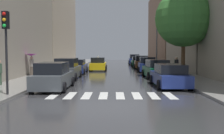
{
  "coord_description": "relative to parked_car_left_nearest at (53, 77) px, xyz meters",
  "views": [
    {
      "loc": [
        0.13,
        -10.76,
        2.42
      ],
      "look_at": [
        -0.1,
        16.09,
        0.74
      ],
      "focal_mm": 41.01,
      "sensor_mm": 36.0,
      "label": 1
    }
  ],
  "objects": [
    {
      "name": "parked_car_left_second",
      "position": [
        -0.19,
        5.83,
        0.04
      ],
      "size": [
        2.07,
        4.42,
        1.81
      ],
      "rotation": [
        0.0,
        0.0,
        1.57
      ],
      "color": "#474C51",
      "rests_on": "ground"
    },
    {
      "name": "parked_car_left_third",
      "position": [
        -0.23,
        11.43,
        -0.07
      ],
      "size": [
        2.18,
        4.55,
        1.53
      ],
      "rotation": [
        0.0,
        0.0,
        1.58
      ],
      "color": "navy",
      "rests_on": "ground"
    },
    {
      "name": "taxi_midroad",
      "position": [
        1.86,
        15.71,
        -0.03
      ],
      "size": [
        2.07,
        4.33,
        1.81
      ],
      "rotation": [
        0.0,
        0.0,
        1.57
      ],
      "color": "yellow",
      "rests_on": "ground"
    },
    {
      "name": "building_left_mid",
      "position": [
        -7.29,
        28.03,
        5.8
      ],
      "size": [
        6.0,
        20.2,
        13.19
      ],
      "primitive_type": "cube",
      "color": "#B2A38C",
      "rests_on": "ground"
    },
    {
      "name": "building_right_far",
      "position": [
        14.71,
        33.51,
        6.05
      ],
      "size": [
        6.0,
        19.99,
        13.69
      ],
      "primitive_type": "cube",
      "color": "#8C6B56",
      "rests_on": "ground"
    },
    {
      "name": "crosswalk_stripes",
      "position": [
        3.71,
        -2.26,
        -0.79
      ],
      "size": [
        6.75,
        2.2,
        0.01
      ],
      "color": "silver",
      "rests_on": "ground"
    },
    {
      "name": "pedestrian_near_tree",
      "position": [
        9.79,
        8.34,
        0.23
      ],
      "size": [
        0.36,
        0.36,
        1.68
      ],
      "rotation": [
        0.0,
        0.0,
        0.89
      ],
      "color": "brown",
      "rests_on": "sidewalk_right"
    },
    {
      "name": "street_tree_right",
      "position": [
        10.14,
        7.39,
        4.57
      ],
      "size": [
        5.19,
        5.19,
        7.82
      ],
      "color": "#513823",
      "rests_on": "sidewalk_right"
    },
    {
      "name": "parked_car_right_fifth",
      "position": [
        7.63,
        25.0,
        -0.07
      ],
      "size": [
        2.17,
        4.53,
        1.55
      ],
      "rotation": [
        0.0,
        0.0,
        1.56
      ],
      "color": "#0C4C2D",
      "rests_on": "ground"
    },
    {
      "name": "sidewalk_right",
      "position": [
        10.21,
        18.77,
        -0.72
      ],
      "size": [
        3.0,
        72.0,
        0.15
      ],
      "primitive_type": "cube",
      "color": "gray",
      "rests_on": "ground"
    },
    {
      "name": "parked_car_right_fourth",
      "position": [
        7.61,
        19.55,
        0.03
      ],
      "size": [
        2.18,
        4.5,
        1.78
      ],
      "rotation": [
        0.0,
        0.0,
        1.53
      ],
      "color": "brown",
      "rests_on": "ground"
    },
    {
      "name": "ground_plane",
      "position": [
        3.71,
        18.77,
        -0.82
      ],
      "size": [
        28.0,
        72.0,
        0.04
      ],
      "primitive_type": "cube",
      "color": "#343436"
    },
    {
      "name": "parked_car_left_nearest",
      "position": [
        0.0,
        0.0,
        0.0
      ],
      "size": [
        2.12,
        4.45,
        1.71
      ],
      "rotation": [
        0.0,
        0.0,
        1.57
      ],
      "color": "#474C51",
      "rests_on": "ground"
    },
    {
      "name": "sidewalk_left",
      "position": [
        -2.79,
        18.77,
        -0.72
      ],
      "size": [
        3.0,
        72.0,
        0.15
      ],
      "primitive_type": "cube",
      "color": "gray",
      "rests_on": "ground"
    },
    {
      "name": "lamp_post_right",
      "position": [
        9.26,
        16.7,
        3.25
      ],
      "size": [
        0.6,
        0.28,
        6.73
      ],
      "color": "#595B60",
      "rests_on": "sidewalk_right"
    },
    {
      "name": "parked_car_right_third",
      "position": [
        7.64,
        13.63,
        0.01
      ],
      "size": [
        2.25,
        4.58,
        1.73
      ],
      "rotation": [
        0.0,
        0.0,
        1.52
      ],
      "color": "navy",
      "rests_on": "ground"
    },
    {
      "name": "pedestrian_far_side",
      "position": [
        10.15,
        10.03,
        0.21
      ],
      "size": [
        0.36,
        0.36,
        1.65
      ],
      "rotation": [
        0.0,
        0.0,
        1.4
      ],
      "color": "black",
      "rests_on": "sidewalk_right"
    },
    {
      "name": "pedestrian_by_kerb",
      "position": [
        -3.76,
        7.42,
        0.83
      ],
      "size": [
        1.04,
        1.04,
        2.01
      ],
      "rotation": [
        0.0,
        0.0,
        4.23
      ],
      "color": "brown",
      "rests_on": "sidewalk_left"
    },
    {
      "name": "traffic_light_left_corner",
      "position": [
        -1.74,
        -2.82,
        2.49
      ],
      "size": [
        0.3,
        0.42,
        4.3
      ],
      "color": "black",
      "rests_on": "sidewalk_left"
    },
    {
      "name": "parked_car_right_sixth",
      "position": [
        7.57,
        31.12,
        0.04
      ],
      "size": [
        2.21,
        4.07,
        1.81
      ],
      "rotation": [
        0.0,
        0.0,
        1.54
      ],
      "color": "navy",
      "rests_on": "ground"
    },
    {
      "name": "parked_car_right_second",
      "position": [
        7.67,
        7.0,
        -0.02
      ],
      "size": [
        2.3,
        4.59,
        1.65
      ],
      "rotation": [
        0.0,
        0.0,
        1.62
      ],
      "color": "#0C4C2D",
      "rests_on": "ground"
    },
    {
      "name": "parked_car_right_nearest",
      "position": [
        7.59,
        1.26,
        -0.07
      ],
      "size": [
        2.17,
        4.76,
        1.54
      ],
      "rotation": [
        0.0,
        0.0,
        1.58
      ],
      "color": "navy",
      "rests_on": "ground"
    }
  ]
}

